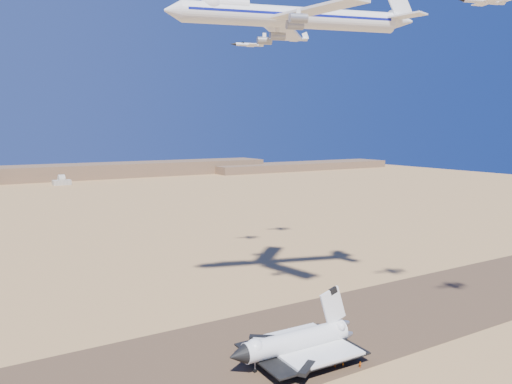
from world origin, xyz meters
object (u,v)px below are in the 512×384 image
shuttle (295,344)px  carrier_747 (284,17)px  crew_a (343,364)px  crew_c (360,365)px  crew_b (335,364)px  chase_jet_d (292,39)px  chase_jet_c (249,44)px  chase_jet_a (483,0)px

shuttle → carrier_747: carrier_747 is taller
crew_a → crew_c: (3.47, -2.81, 0.05)m
shuttle → crew_b: bearing=-49.1°
shuttle → crew_b: (6.85, -8.25, -4.04)m
crew_a → crew_c: size_ratio=0.94×
shuttle → chase_jet_d: bearing=56.7°
crew_c → chase_jet_c: chase_jet_c is taller
crew_b → chase_jet_a: size_ratio=0.12×
shuttle → chase_jet_d: chase_jet_d is taller
crew_a → crew_c: crew_c is taller
carrier_747 → crew_b: size_ratio=41.68×
crew_c → shuttle: bearing=-22.1°
carrier_747 → chase_jet_d: size_ratio=5.04×
crew_b → chase_jet_a: 104.25m
crew_a → chase_jet_d: bearing=-20.4°
chase_jet_d → crew_b: bearing=-95.8°
carrier_747 → crew_b: (-6.15, -33.34, -94.53)m
crew_a → crew_b: bearing=77.5°
crew_c → chase_jet_c: 130.64m
chase_jet_a → chase_jet_d: bearing=101.5°
carrier_747 → chase_jet_d: 73.79m
crew_c → carrier_747: bearing=-69.5°
chase_jet_c → chase_jet_d: chase_jet_d is taller
crew_a → chase_jet_a: chase_jet_a is taller
crew_a → chase_jet_d: 145.36m
carrier_747 → crew_b: carrier_747 is taller
shuttle → crew_a: shuttle is taller
crew_a → chase_jet_d: size_ratio=0.10×
crew_c → chase_jet_d: 146.02m
crew_a → crew_c: bearing=-121.7°
shuttle → chase_jet_d: 140.24m
crew_b → crew_a: bearing=-120.2°
carrier_747 → chase_jet_c: size_ratio=5.63×
shuttle → chase_jet_c: bearing=69.4°
crew_b → chase_jet_c: bearing=-26.1°
crew_a → chase_jet_d: (48.53, 92.63, 100.97)m
shuttle → chase_jet_c: (30.43, 75.88, 91.02)m
chase_jet_a → shuttle: bearing=178.0°
crew_c → crew_b: bearing=-11.2°
shuttle → crew_a: 13.36m
crew_c → chase_jet_d: chase_jet_d is taller
crew_a → chase_jet_c: chase_jet_c is taller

